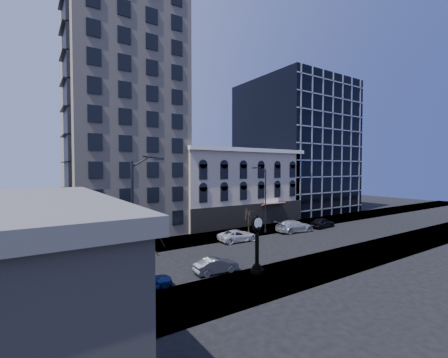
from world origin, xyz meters
TOP-DOWN VIEW (x-y plane):
  - ground at (0.00, 0.00)m, footprint 160.00×160.00m
  - sidewalk_far at (0.00, 8.00)m, footprint 160.00×6.00m
  - sidewalk_near at (0.00, -8.00)m, footprint 160.00×6.00m
  - cream_tower at (-6.11, 18.88)m, footprint 15.90×15.40m
  - victorian_row at (12.00, 15.89)m, footprint 22.60×11.19m
  - glass_office at (32.00, 20.91)m, footprint 20.00×20.15m
  - street_clock at (-1.25, -6.21)m, footprint 1.16×1.16m
  - street_lamp_near at (-11.30, -6.04)m, footprint 2.65×0.44m
  - street_lamp_far at (9.75, 6.12)m, footprint 2.48×0.61m
  - bare_tree_near at (-11.27, -6.83)m, footprint 3.96×3.96m
  - bare_tree_far at (8.48, 7.38)m, footprint 2.30×2.30m
  - warning_sign at (-17.95, -6.00)m, footprint 0.72×0.14m
  - car_near_a at (-10.52, -4.24)m, footprint 4.05×1.91m
  - car_near_b at (-4.13, -4.04)m, footprint 4.14×1.64m
  - car_far_a at (4.27, 4.24)m, footprint 5.41×2.80m
  - car_far_b at (14.48, 4.21)m, footprint 6.14×2.97m
  - car_far_c at (20.49, 4.06)m, footprint 4.78×2.27m

SIDE VIEW (x-z plane):
  - ground at x=0.00m, z-range 0.00..0.00m
  - sidewalk_far at x=0.00m, z-range 0.00..0.12m
  - sidewalk_near at x=0.00m, z-range 0.00..0.12m
  - car_near_a at x=-10.52m, z-range 0.00..1.34m
  - car_near_b at x=-4.13m, z-range 0.00..1.34m
  - car_far_a at x=4.27m, z-range 0.00..1.46m
  - car_far_c at x=20.49m, z-range 0.00..1.58m
  - car_far_b at x=14.48m, z-range 0.00..1.72m
  - warning_sign at x=-17.95m, z-range 0.54..2.75m
  - street_clock at x=-1.25m, z-range -0.13..5.01m
  - bare_tree_far at x=8.48m, z-range 1.12..5.07m
  - bare_tree_near at x=-11.27m, z-range 1.86..8.65m
  - victorian_row at x=12.00m, z-range -0.25..12.25m
  - street_lamp_far at x=9.75m, z-range 2.57..12.17m
  - street_lamp_near at x=-11.30m, z-range 2.73..12.96m
  - glass_office at x=32.00m, z-range 0.00..28.00m
  - cream_tower at x=-6.11m, z-range -1.93..40.57m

